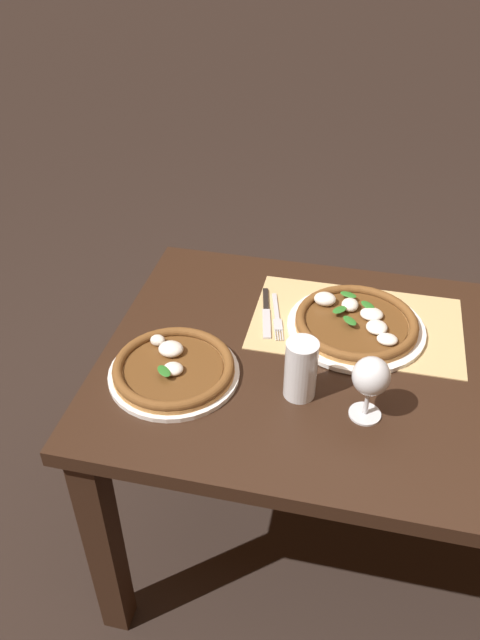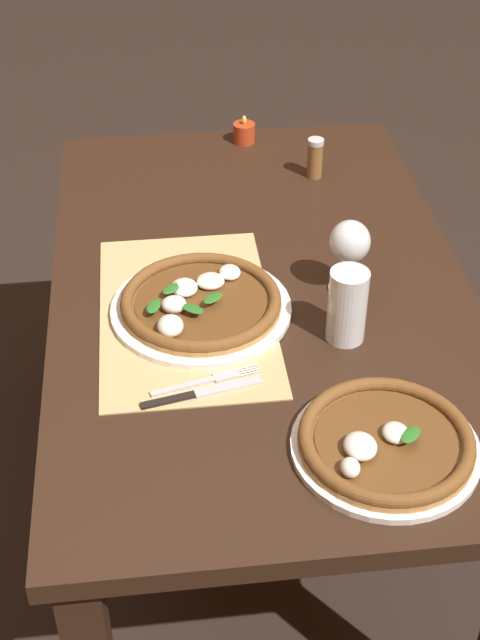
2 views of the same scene
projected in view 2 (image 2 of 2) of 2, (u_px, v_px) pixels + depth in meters
name	position (u px, v px, depth m)	size (l,w,h in m)	color
ground_plane	(256.00, 520.00, 2.25)	(24.00, 24.00, 0.00)	black
dining_table	(260.00, 322.00, 1.86)	(1.37, 0.84, 0.74)	black
paper_placemat	(186.00, 313.00, 1.71)	(0.53, 0.33, 0.00)	tan
pizza_near	(200.00, 303.00, 1.70)	(0.35, 0.35, 0.05)	white
pizza_far	(385.00, 442.00, 1.41)	(0.30, 0.30, 0.05)	white
wine_glass	(350.00, 245.00, 1.71)	(0.08, 0.08, 0.16)	silver
pint_glass	(347.00, 307.00, 1.61)	(0.07, 0.07, 0.15)	silver
fork	(207.00, 381.00, 1.55)	(0.07, 0.20, 0.00)	#B7B7BC
knife	(202.00, 393.00, 1.52)	(0.06, 0.21, 0.01)	black
votive_candle	(244.00, 133.00, 2.27)	(0.06, 0.06, 0.07)	#B23819
pepper_shaker	(315.00, 158.00, 2.11)	(0.04, 0.04, 0.10)	brown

